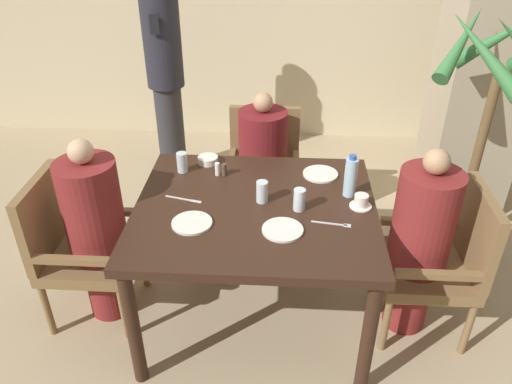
# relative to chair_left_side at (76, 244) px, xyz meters

# --- Properties ---
(ground_plane) EXTENTS (16.00, 16.00, 0.00)m
(ground_plane) POSITION_rel_chair_left_side_xyz_m (1.01, 0.00, -0.48)
(ground_plane) COLOR tan
(pillar_stone) EXTENTS (0.58, 0.58, 2.70)m
(pillar_stone) POSITION_rel_chair_left_side_xyz_m (2.57, 1.44, 0.87)
(pillar_stone) COLOR tan
(pillar_stone) RESTS_ON ground_plane
(dining_table) EXTENTS (1.25, 1.10, 0.78)m
(dining_table) POSITION_rel_chair_left_side_xyz_m (1.01, 0.00, 0.21)
(dining_table) COLOR #331E14
(dining_table) RESTS_ON ground_plane
(chair_left_side) EXTENTS (0.50, 0.50, 0.89)m
(chair_left_side) POSITION_rel_chair_left_side_xyz_m (0.00, 0.00, 0.00)
(chair_left_side) COLOR brown
(chair_left_side) RESTS_ON ground_plane
(diner_in_left_chair) EXTENTS (0.32, 0.32, 1.13)m
(diner_in_left_chair) POSITION_rel_chair_left_side_xyz_m (0.14, 0.00, 0.10)
(diner_in_left_chair) COLOR maroon
(diner_in_left_chair) RESTS_ON ground_plane
(chair_far_side) EXTENTS (0.50, 0.50, 0.89)m
(chair_far_side) POSITION_rel_chair_left_side_xyz_m (1.01, 0.93, 0.00)
(chair_far_side) COLOR brown
(chair_far_side) RESTS_ON ground_plane
(diner_in_far_chair) EXTENTS (0.32, 0.32, 1.10)m
(diner_in_far_chair) POSITION_rel_chair_left_side_xyz_m (1.01, 0.79, 0.08)
(diner_in_far_chair) COLOR maroon
(diner_in_far_chair) RESTS_ON ground_plane
(chair_right_side) EXTENTS (0.50, 0.50, 0.89)m
(chair_right_side) POSITION_rel_chair_left_side_xyz_m (2.03, 0.00, 0.00)
(chair_right_side) COLOR brown
(chair_right_side) RESTS_ON ground_plane
(diner_in_right_chair) EXTENTS (0.32, 0.32, 1.13)m
(diner_in_right_chair) POSITION_rel_chair_left_side_xyz_m (1.89, 0.00, 0.10)
(diner_in_right_chair) COLOR maroon
(diner_in_right_chair) RESTS_ON ground_plane
(standing_host) EXTENTS (0.29, 0.33, 1.73)m
(standing_host) POSITION_rel_chair_left_side_xyz_m (0.19, 1.67, 0.45)
(standing_host) COLOR #2D2D33
(standing_host) RESTS_ON ground_plane
(potted_palm) EXTENTS (0.71, 0.77, 1.69)m
(potted_palm) POSITION_rel_chair_left_side_xyz_m (2.35, 0.68, 0.21)
(potted_palm) COLOR #4C4238
(potted_palm) RESTS_ON ground_plane
(plate_main_left) EXTENTS (0.20, 0.20, 0.01)m
(plate_main_left) POSITION_rel_chair_left_side_xyz_m (0.71, -0.18, 0.30)
(plate_main_left) COLOR white
(plate_main_left) RESTS_ON dining_table
(plate_main_right) EXTENTS (0.20, 0.20, 0.01)m
(plate_main_right) POSITION_rel_chair_left_side_xyz_m (1.16, -0.21, 0.30)
(plate_main_right) COLOR white
(plate_main_right) RESTS_ON dining_table
(plate_dessert_center) EXTENTS (0.20, 0.20, 0.01)m
(plate_dessert_center) POSITION_rel_chair_left_side_xyz_m (1.37, 0.34, 0.30)
(plate_dessert_center) COLOR white
(plate_dessert_center) RESTS_ON dining_table
(teacup_with_saucer) EXTENTS (0.12, 0.12, 0.07)m
(teacup_with_saucer) POSITION_rel_chair_left_side_xyz_m (1.56, 0.02, 0.33)
(teacup_with_saucer) COLOR white
(teacup_with_saucer) RESTS_ON dining_table
(bowl_small) EXTENTS (0.12, 0.12, 0.04)m
(bowl_small) POSITION_rel_chair_left_side_xyz_m (0.70, 0.45, 0.32)
(bowl_small) COLOR white
(bowl_small) RESTS_ON dining_table
(water_bottle) EXTENTS (0.07, 0.07, 0.24)m
(water_bottle) POSITION_rel_chair_left_side_xyz_m (1.51, 0.14, 0.41)
(water_bottle) COLOR #A3C6DB
(water_bottle) RESTS_ON dining_table
(glass_tall_near) EXTENTS (0.06, 0.06, 0.12)m
(glass_tall_near) POSITION_rel_chair_left_side_xyz_m (0.57, 0.34, 0.36)
(glass_tall_near) COLOR silver
(glass_tall_near) RESTS_ON dining_table
(glass_tall_mid) EXTENTS (0.06, 0.06, 0.12)m
(glass_tall_mid) POSITION_rel_chair_left_side_xyz_m (1.24, -0.02, 0.36)
(glass_tall_mid) COLOR silver
(glass_tall_mid) RESTS_ON dining_table
(glass_tall_far) EXTENTS (0.06, 0.06, 0.12)m
(glass_tall_far) POSITION_rel_chair_left_side_xyz_m (1.05, 0.04, 0.36)
(glass_tall_far) COLOR silver
(glass_tall_far) RESTS_ON dining_table
(salt_shaker) EXTENTS (0.03, 0.03, 0.08)m
(salt_shaker) POSITION_rel_chair_left_side_xyz_m (0.78, 0.31, 0.34)
(salt_shaker) COLOR white
(salt_shaker) RESTS_ON dining_table
(pepper_shaker) EXTENTS (0.03, 0.03, 0.07)m
(pepper_shaker) POSITION_rel_chair_left_side_xyz_m (0.82, 0.31, 0.33)
(pepper_shaker) COLOR #4C3D2D
(pepper_shaker) RESTS_ON dining_table
(fork_beside_plate) EXTENTS (0.20, 0.04, 0.00)m
(fork_beside_plate) POSITION_rel_chair_left_side_xyz_m (1.42, -0.14, 0.30)
(fork_beside_plate) COLOR silver
(fork_beside_plate) RESTS_ON dining_table
(knife_beside_plate) EXTENTS (0.20, 0.06, 0.00)m
(knife_beside_plate) POSITION_rel_chair_left_side_xyz_m (0.64, 0.03, 0.30)
(knife_beside_plate) COLOR silver
(knife_beside_plate) RESTS_ON dining_table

